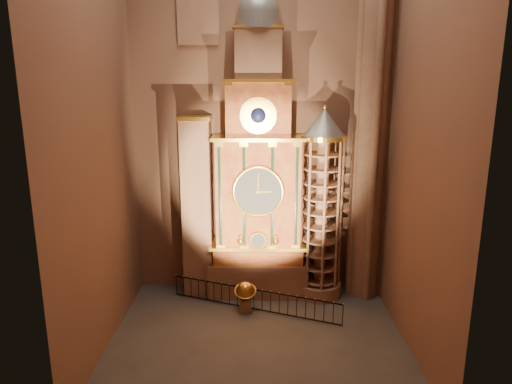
{
  "coord_description": "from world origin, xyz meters",
  "views": [
    {
      "loc": [
        0.07,
        -19.59,
        11.95
      ],
      "look_at": [
        -0.11,
        3.0,
        6.52
      ],
      "focal_mm": 32.0,
      "sensor_mm": 36.0,
      "label": 1
    }
  ],
  "objects_px": {
    "astronomical_clock": "(258,181)",
    "celestial_globe": "(245,294)",
    "portrait_tower": "(198,207)",
    "stair_turret": "(321,207)",
    "iron_railing": "(254,299)"
  },
  "relations": [
    {
      "from": "celestial_globe",
      "to": "portrait_tower",
      "type": "bearing_deg",
      "value": 139.7
    },
    {
      "from": "portrait_tower",
      "to": "stair_turret",
      "type": "bearing_deg",
      "value": -2.33
    },
    {
      "from": "celestial_globe",
      "to": "iron_railing",
      "type": "distance_m",
      "value": 0.6
    },
    {
      "from": "stair_turret",
      "to": "celestial_globe",
      "type": "xyz_separation_m",
      "value": [
        -4.17,
        -2.03,
        -4.25
      ]
    },
    {
      "from": "portrait_tower",
      "to": "iron_railing",
      "type": "relative_size",
      "value": 1.14
    },
    {
      "from": "stair_turret",
      "to": "iron_railing",
      "type": "distance_m",
      "value": 6.23
    },
    {
      "from": "astronomical_clock",
      "to": "iron_railing",
      "type": "bearing_deg",
      "value": -95.82
    },
    {
      "from": "stair_turret",
      "to": "astronomical_clock",
      "type": "bearing_deg",
      "value": 175.7
    },
    {
      "from": "astronomical_clock",
      "to": "portrait_tower",
      "type": "xyz_separation_m",
      "value": [
        -3.4,
        0.02,
        -1.53
      ]
    },
    {
      "from": "astronomical_clock",
      "to": "iron_railing",
      "type": "xyz_separation_m",
      "value": [
        -0.22,
        -2.17,
        -6.03
      ]
    },
    {
      "from": "astronomical_clock",
      "to": "portrait_tower",
      "type": "distance_m",
      "value": 3.73
    },
    {
      "from": "iron_railing",
      "to": "stair_turret",
      "type": "bearing_deg",
      "value": 27.15
    },
    {
      "from": "astronomical_clock",
      "to": "stair_turret",
      "type": "distance_m",
      "value": 3.78
    },
    {
      "from": "astronomical_clock",
      "to": "celestial_globe",
      "type": "xyz_separation_m",
      "value": [
        -0.67,
        -2.3,
        -5.66
      ]
    },
    {
      "from": "stair_turret",
      "to": "portrait_tower",
      "type": "bearing_deg",
      "value": 177.67
    }
  ]
}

